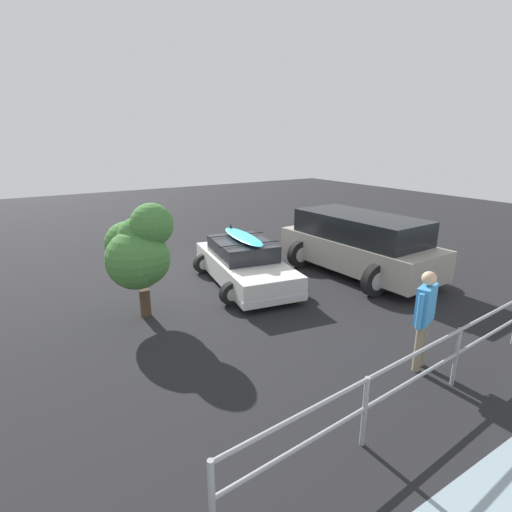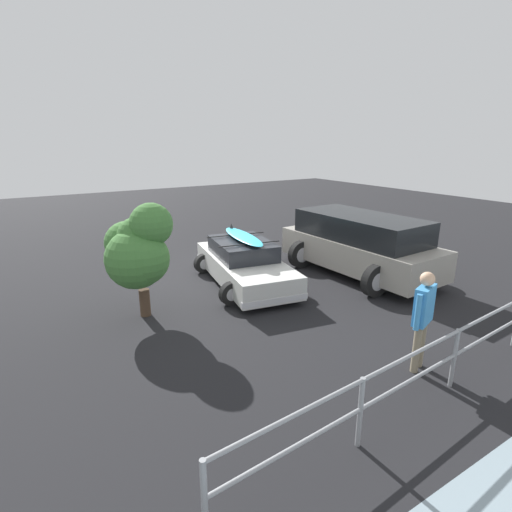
# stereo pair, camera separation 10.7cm
# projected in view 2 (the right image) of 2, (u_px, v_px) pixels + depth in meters

# --- Properties ---
(ground_plane) EXTENTS (44.00, 44.00, 0.02)m
(ground_plane) POSITION_uv_depth(u_px,v_px,m) (220.00, 281.00, 11.45)
(ground_plane) COLOR black
(ground_plane) RESTS_ON ground
(sedan_car) EXTENTS (2.70, 4.45, 1.48)m
(sedan_car) POSITION_uv_depth(u_px,v_px,m) (244.00, 263.00, 11.15)
(sedan_car) COLOR silver
(sedan_car) RESTS_ON ground
(suv_car) EXTENTS (2.95, 5.14, 1.80)m
(suv_car) POSITION_uv_depth(u_px,v_px,m) (359.00, 244.00, 11.78)
(suv_car) COLOR #9E998E
(suv_car) RESTS_ON ground
(person_bystander) EXTENTS (0.67, 0.36, 1.81)m
(person_bystander) POSITION_uv_depth(u_px,v_px,m) (423.00, 312.00, 6.79)
(person_bystander) COLOR gray
(person_bystander) RESTS_ON ground
(railing_fence) EXTENTS (9.21, 0.68, 1.03)m
(railing_fence) POSITION_uv_depth(u_px,v_px,m) (456.00, 348.00, 6.41)
(railing_fence) COLOR gray
(railing_fence) RESTS_ON ground
(bush_near_left) EXTENTS (1.49, 1.76, 2.63)m
(bush_near_left) POSITION_uv_depth(u_px,v_px,m) (138.00, 249.00, 8.73)
(bush_near_left) COLOR #4C3828
(bush_near_left) RESTS_ON ground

